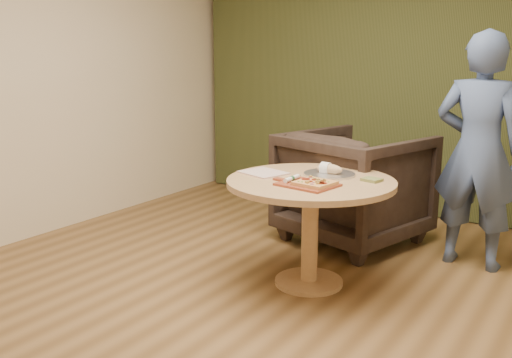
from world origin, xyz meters
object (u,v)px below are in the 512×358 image
Objects in this scene: person_standing at (478,152)px; serving_tray at (329,174)px; pedestal_table at (311,200)px; pizza_paddle at (306,184)px; cutlery_roll at (292,179)px; bread_roll at (328,169)px; armchair at (354,181)px; flatbread_pizza at (315,183)px.

serving_tray is at bearing 46.71° from person_standing.
pedestal_table is 0.24m from serving_tray.
cutlery_roll is (-0.11, 0.01, 0.02)m from pizza_paddle.
armchair reaches higher than bread_roll.
bread_roll is 0.11× the size of person_standing.
flatbread_pizza reaches higher than pedestal_table.
cutlery_roll is 1.22m from armchair.
flatbread_pizza is (0.07, -0.01, 0.02)m from pizza_paddle.
cutlery_roll is 0.56× the size of serving_tray.
armchair is (-0.12, 1.03, -0.09)m from pedestal_table.
flatbread_pizza is at bearing 59.87° from person_standing.
cutlery_roll is at bearing 174.36° from flatbread_pizza.
pizza_paddle is 2.34× the size of cutlery_roll.
flatbread_pizza is 1.26m from armchair.
armchair is (-0.18, 1.20, -0.23)m from pizza_paddle.
bread_roll is 1.15m from person_standing.
pedestal_table is 4.58× the size of flatbread_pizza.
pizza_paddle is 1.42m from person_standing.
bread_roll is at bearing 101.53° from pizza_paddle.
pizza_paddle is 0.36m from serving_tray.
person_standing is at bearing 49.85° from pedestal_table.
person_standing is (0.72, 1.19, 0.10)m from flatbread_pizza.
pizza_paddle is at bearing 57.45° from person_standing.
cutlery_roll is at bearing 108.74° from armchair.
armchair is at bearing 100.80° from bread_roll.
pizza_paddle is 1.24m from armchair.
pizza_paddle is 0.37m from bread_roll.
cutlery_roll is 0.19× the size of armchair.
flatbread_pizza is 0.14× the size of person_standing.
pizza_paddle is 0.44× the size of armchair.
cutlery_roll is 0.36m from bread_roll.
cutlery_roll is at bearing -177.65° from pizza_paddle.
bread_roll is 0.89m from armchair.
serving_tray is 0.20× the size of person_standing.
cutlery_roll reaches higher than serving_tray.
serving_tray is at bearing 100.14° from pizza_paddle.
armchair is (-0.07, 1.19, -0.26)m from cutlery_roll.
pizza_paddle is 1.87× the size of flatbread_pizza.
person_standing reaches higher than flatbread_pizza.
serving_tray is (-0.01, 0.36, -0.00)m from pizza_paddle.
serving_tray is 1.84× the size of bread_roll.
bread_roll reaches higher than cutlery_roll.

